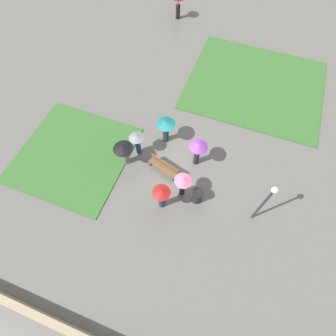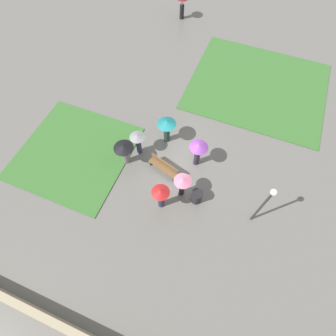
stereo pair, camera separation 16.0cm
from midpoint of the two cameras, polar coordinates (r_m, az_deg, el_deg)
ground_plane at (r=16.51m, az=3.17°, el=1.34°), size 90.00×90.00×0.00m
lawn_patch_near at (r=17.83m, az=-19.41°, el=3.22°), size 6.77×6.76×0.06m
lawn_patch_far at (r=21.75m, az=19.15°, el=16.55°), size 9.82×8.69×0.06m
park_bench at (r=15.77m, az=-0.65°, el=0.34°), size 2.02×0.96×0.90m
lamp_post at (r=13.45m, az=20.74°, el=-6.96°), size 0.32×0.32×3.82m
trash_bin at (r=15.00m, az=6.56°, el=-6.22°), size 0.65×0.65×0.94m
crowd_person_black at (r=15.64m, az=-9.21°, el=3.83°), size 1.19×1.19×1.73m
crowd_person_purple at (r=15.32m, az=6.89°, el=3.92°), size 1.09×1.09×2.01m
crowd_person_grey at (r=15.98m, az=-6.28°, el=5.97°), size 0.93×0.93×1.76m
crowd_person_teal at (r=16.29m, az=-0.00°, el=9.05°), size 1.18×1.18×1.91m
crowd_person_pink at (r=14.30m, az=3.49°, el=-3.29°), size 0.98×0.98×1.83m
crowd_person_red at (r=14.00m, az=-1.26°, el=-5.98°), size 0.98×0.98×1.94m
lone_walker_far_path at (r=26.94m, az=3.32°, el=32.28°), size 1.06×1.06×2.00m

